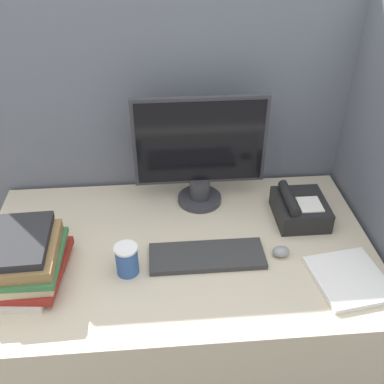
% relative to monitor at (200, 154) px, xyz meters
% --- Properties ---
extents(cubicle_panel_rear, '(1.75, 0.04, 1.57)m').
position_rel_monitor_xyz_m(cubicle_panel_rear, '(-0.10, 0.17, -0.16)').
color(cubicle_panel_rear, slate).
rests_on(cubicle_panel_rear, ground_plane).
extents(cubicle_panel_right, '(0.04, 0.86, 1.57)m').
position_rel_monitor_xyz_m(cubicle_panel_right, '(0.61, -0.24, -0.16)').
color(cubicle_panel_right, slate).
rests_on(cubicle_panel_right, ground_plane).
extents(desk, '(1.35, 0.80, 0.73)m').
position_rel_monitor_xyz_m(desk, '(-0.10, -0.27, -0.58)').
color(desk, beige).
rests_on(desk, ground_plane).
extents(monitor, '(0.49, 0.17, 0.44)m').
position_rel_monitor_xyz_m(monitor, '(0.00, 0.00, 0.00)').
color(monitor, '#333338').
rests_on(monitor, desk).
extents(keyboard, '(0.39, 0.14, 0.02)m').
position_rel_monitor_xyz_m(keyboard, '(-0.01, -0.33, -0.20)').
color(keyboard, '#333333').
rests_on(keyboard, desk).
extents(mouse, '(0.06, 0.04, 0.04)m').
position_rel_monitor_xyz_m(mouse, '(0.24, -0.34, -0.19)').
color(mouse, gray).
rests_on(mouse, desk).
extents(coffee_cup, '(0.08, 0.08, 0.11)m').
position_rel_monitor_xyz_m(coffee_cup, '(-0.27, -0.37, -0.16)').
color(coffee_cup, '#335999').
rests_on(coffee_cup, desk).
extents(book_stack, '(0.26, 0.31, 0.16)m').
position_rel_monitor_xyz_m(book_stack, '(-0.59, -0.37, -0.13)').
color(book_stack, silver).
rests_on(book_stack, desk).
extents(desk_telephone, '(0.18, 0.21, 0.11)m').
position_rel_monitor_xyz_m(desk_telephone, '(0.36, -0.14, -0.17)').
color(desk_telephone, black).
rests_on(desk_telephone, desk).
extents(paper_pile, '(0.25, 0.26, 0.02)m').
position_rel_monitor_xyz_m(paper_pile, '(0.43, -0.47, -0.20)').
color(paper_pile, white).
rests_on(paper_pile, desk).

